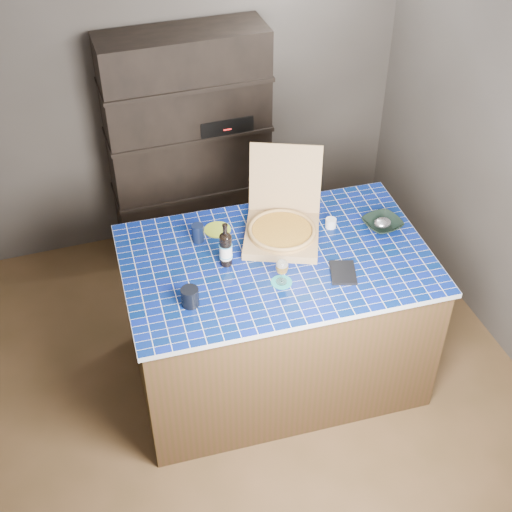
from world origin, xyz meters
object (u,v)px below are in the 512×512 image
object	(u,v)px
pizza_box	(282,227)
mead_bottle	(226,249)
wine_glass	(282,267)
bowl	(382,224)
dvd_case	(343,273)
kitchen_island	(275,317)

from	to	relation	value
pizza_box	mead_bottle	distance (m)	0.43
wine_glass	bowl	xyz separation A→B (m)	(0.77, 0.29, -0.09)
dvd_case	pizza_box	bearing A→B (deg)	133.70
kitchen_island	wine_glass	xyz separation A→B (m)	(-0.05, -0.22, 0.62)
mead_bottle	dvd_case	size ratio (longest dim) A/B	1.43
mead_bottle	bowl	size ratio (longest dim) A/B	1.25
mead_bottle	wine_glass	xyz separation A→B (m)	(0.25, -0.26, 0.00)
wine_glass	bowl	bearing A→B (deg)	20.29
pizza_box	dvd_case	world-z (taller)	pizza_box
wine_glass	bowl	distance (m)	0.83
wine_glass	bowl	size ratio (longest dim) A/B	0.71
kitchen_island	mead_bottle	world-z (taller)	mead_bottle
kitchen_island	dvd_case	bearing A→B (deg)	-36.23
dvd_case	kitchen_island	bearing A→B (deg)	158.42
pizza_box	bowl	xyz separation A→B (m)	(0.62, -0.12, -0.04)
pizza_box	wine_glass	bearing A→B (deg)	-86.81
kitchen_island	pizza_box	distance (m)	0.61
wine_glass	mead_bottle	bearing A→B (deg)	134.29
dvd_case	bowl	size ratio (longest dim) A/B	0.88
pizza_box	bowl	world-z (taller)	pizza_box
mead_bottle	wine_glass	world-z (taller)	mead_bottle
kitchen_island	wine_glass	world-z (taller)	wine_glass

